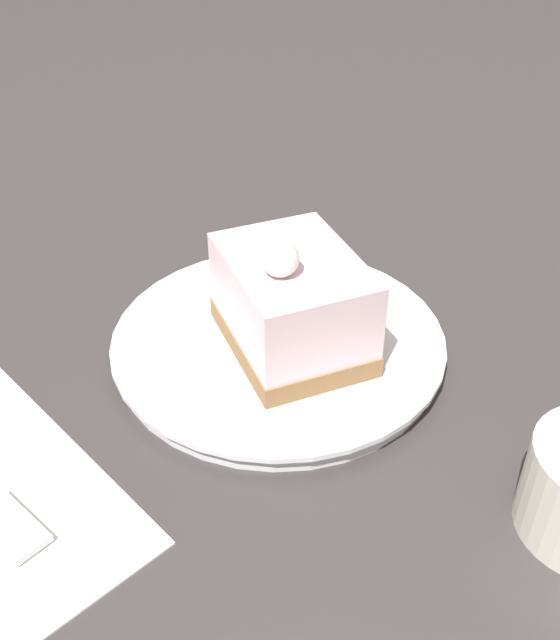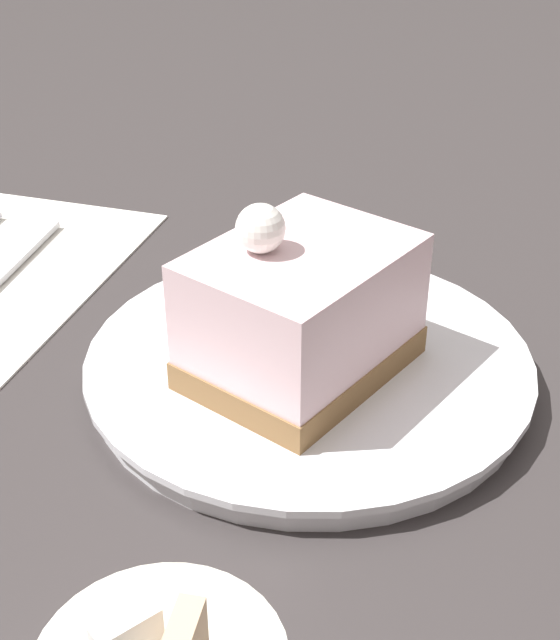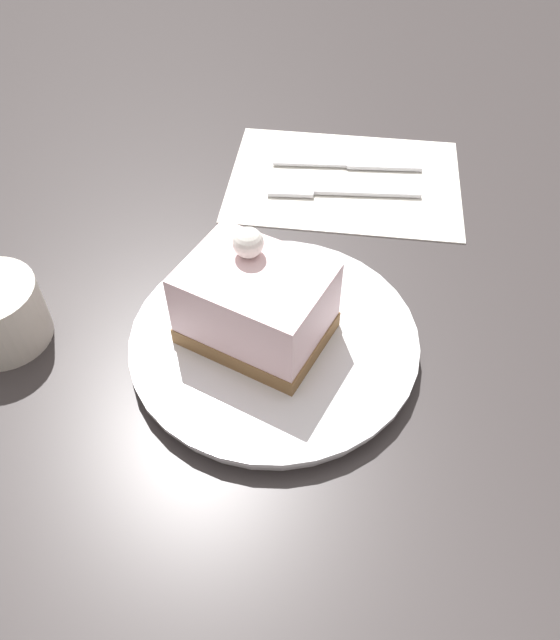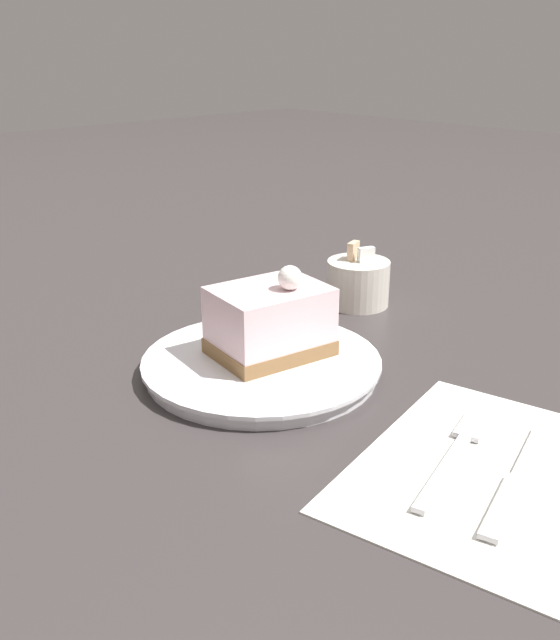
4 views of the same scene
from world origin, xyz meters
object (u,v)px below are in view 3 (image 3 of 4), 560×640
object	(u,v)px
plate	(274,341)
fork	(330,191)
cake_slice	(256,303)
knife	(361,165)

from	to	relation	value
plate	fork	xyz separation A→B (m)	(0.22, 0.01, -0.00)
cake_slice	fork	bearing A→B (deg)	10.02
cake_slice	plate	bearing A→B (deg)	-71.38
plate	knife	distance (m)	0.27
plate	knife	bearing A→B (deg)	-1.04
plate	fork	distance (m)	0.22
cake_slice	fork	world-z (taller)	cake_slice
knife	plate	bearing A→B (deg)	162.99
knife	fork	bearing A→B (deg)	145.38
cake_slice	knife	xyz separation A→B (m)	(0.27, -0.02, -0.05)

